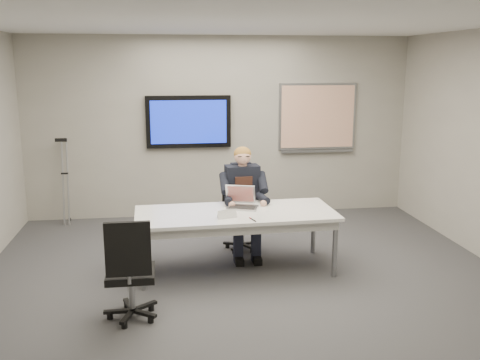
{
  "coord_description": "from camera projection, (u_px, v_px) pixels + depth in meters",
  "views": [
    {
      "loc": [
        -0.86,
        -5.3,
        2.38
      ],
      "look_at": [
        -0.02,
        0.64,
        1.07
      ],
      "focal_mm": 40.0,
      "sensor_mm": 36.0,
      "label": 1
    }
  ],
  "objects": [
    {
      "name": "floor",
      "position": [
        250.0,
        289.0,
        5.75
      ],
      "size": [
        6.0,
        6.0,
        0.02
      ],
      "primitive_type": "cube",
      "color": "#3B3B3E",
      "rests_on": "ground"
    },
    {
      "name": "ceiling",
      "position": [
        252.0,
        19.0,
        5.15
      ],
      "size": [
        6.0,
        6.0,
        0.02
      ],
      "primitive_type": "cube",
      "color": "white",
      "rests_on": "wall_back"
    },
    {
      "name": "wall_back",
      "position": [
        221.0,
        127.0,
        8.35
      ],
      "size": [
        6.0,
        0.02,
        2.8
      ],
      "primitive_type": "cube",
      "color": "gray",
      "rests_on": "ground"
    },
    {
      "name": "wall_front",
      "position": [
        351.0,
        273.0,
        2.55
      ],
      "size": [
        6.0,
        0.02,
        2.8
      ],
      "primitive_type": "cube",
      "color": "gray",
      "rests_on": "ground"
    },
    {
      "name": "conference_table",
      "position": [
        236.0,
        218.0,
        6.17
      ],
      "size": [
        2.32,
        1.03,
        0.71
      ],
      "rotation": [
        0.0,
        0.0,
        0.03
      ],
      "color": "white",
      "rests_on": "ground"
    },
    {
      "name": "tv_display",
      "position": [
        189.0,
        122.0,
        8.21
      ],
      "size": [
        1.3,
        0.09,
        0.8
      ],
      "color": "black",
      "rests_on": "wall_back"
    },
    {
      "name": "whiteboard",
      "position": [
        317.0,
        118.0,
        8.51
      ],
      "size": [
        1.25,
        0.08,
        1.1
      ],
      "color": "gray",
      "rests_on": "wall_back"
    },
    {
      "name": "office_chair_far",
      "position": [
        241.0,
        227.0,
        6.97
      ],
      "size": [
        0.55,
        0.55,
        0.93
      ],
      "rotation": [
        0.0,
        0.0,
        0.28
      ],
      "color": "black",
      "rests_on": "ground"
    },
    {
      "name": "office_chair_near",
      "position": [
        131.0,
        288.0,
        5.0
      ],
      "size": [
        0.49,
        0.49,
        1.02
      ],
      "rotation": [
        0.0,
        0.0,
        3.15
      ],
      "color": "black",
      "rests_on": "ground"
    },
    {
      "name": "seated_person",
      "position": [
        244.0,
        213.0,
        6.68
      ],
      "size": [
        0.44,
        0.75,
        1.36
      ],
      "rotation": [
        0.0,
        0.0,
        0.08
      ],
      "color": "#1C1F2F",
      "rests_on": "office_chair_far"
    },
    {
      "name": "crutch",
      "position": [
        65.0,
        180.0,
        8.0
      ],
      "size": [
        0.36,
        0.58,
        1.38
      ],
      "primitive_type": null,
      "rotation": [
        -0.18,
        0.0,
        0.35
      ],
      "color": "#9A9BA1",
      "rests_on": "ground"
    },
    {
      "name": "laptop",
      "position": [
        242.0,
        202.0,
        6.34
      ],
      "size": [
        0.41,
        0.43,
        0.25
      ],
      "rotation": [
        0.0,
        0.0,
        -0.31
      ],
      "color": "#B6B6B9",
      "rests_on": "conference_table"
    },
    {
      "name": "name_tent",
      "position": [
        227.0,
        214.0,
        5.91
      ],
      "size": [
        0.23,
        0.12,
        0.09
      ],
      "primitive_type": null,
      "rotation": [
        0.0,
        0.0,
        0.27
      ],
      "color": "silver",
      "rests_on": "conference_table"
    },
    {
      "name": "pen",
      "position": [
        253.0,
        219.0,
        5.82
      ],
      "size": [
        0.06,
        0.15,
        0.01
      ],
      "primitive_type": "cylinder",
      "rotation": [
        0.0,
        1.57,
        1.86
      ],
      "color": "black",
      "rests_on": "conference_table"
    }
  ]
}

